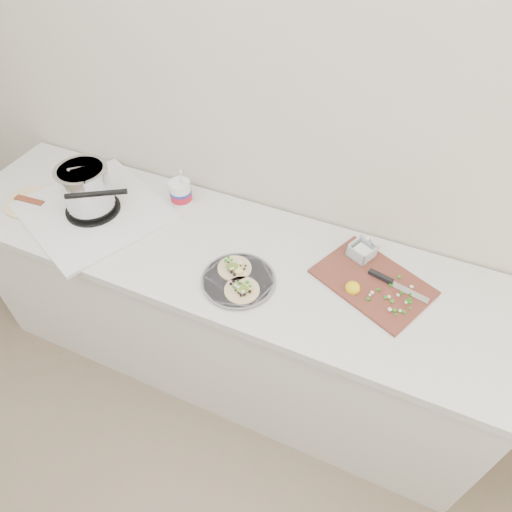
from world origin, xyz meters
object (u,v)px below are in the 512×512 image
at_px(tub, 181,192).
at_px(cutboard, 374,278).
at_px(stove, 89,196).
at_px(taco_plate, 238,279).
at_px(bacon_plate, 30,202).

relative_size(tub, cutboard, 0.44).
xyz_separation_m(stove, taco_plate, (0.76, -0.11, -0.07)).
distance_m(taco_plate, bacon_plate, 1.07).
height_order(stove, tub, stove).
bearing_deg(cutboard, tub, -163.03).
bearing_deg(tub, cutboard, -6.85).
xyz_separation_m(tub, bacon_plate, (-0.63, -0.28, -0.06)).
distance_m(tub, bacon_plate, 0.69).
distance_m(stove, taco_plate, 0.77).
height_order(taco_plate, tub, tub).
xyz_separation_m(tub, cutboard, (0.90, -0.11, -0.05)).
height_order(stove, taco_plate, stove).
height_order(taco_plate, cutboard, cutboard).
height_order(taco_plate, bacon_plate, taco_plate).
bearing_deg(bacon_plate, taco_plate, -2.27).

